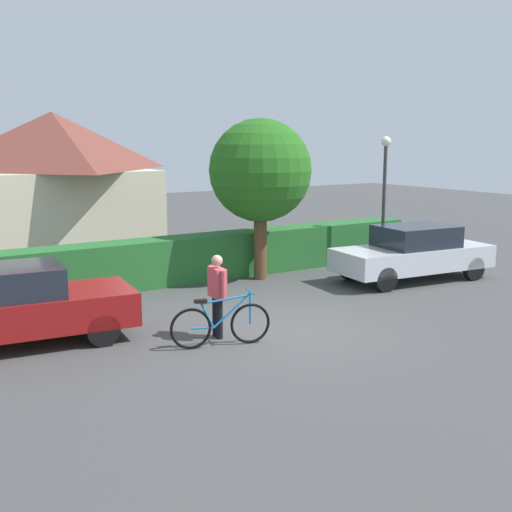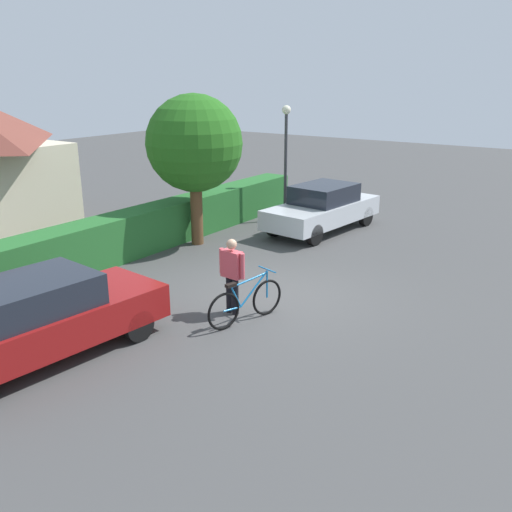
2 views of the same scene
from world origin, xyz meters
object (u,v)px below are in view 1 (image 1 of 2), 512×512
Objects in this scene: parked_car_near at (8,307)px; fire_hydrant at (56,296)px; bicycle at (221,324)px; person_rider at (217,290)px; street_lamp at (385,182)px; tree_kerbside at (260,171)px; parked_car_far at (413,253)px.

parked_car_near reaches higher than fire_hydrant.
person_rider is at bearing 67.88° from bicycle.
street_lamp is 3.80m from tree_kerbside.
street_lamp reaches higher than parked_car_near.
fire_hydrant is at bearing 169.63° from parked_car_far.
person_rider is at bearing -156.04° from street_lamp.
fire_hydrant is (-9.17, -0.05, -2.01)m from street_lamp.
tree_kerbside reaches higher than bicycle.
bicycle is 8.37m from street_lamp.
fire_hydrant is (-1.90, 3.57, 0.01)m from bicycle.
tree_kerbside is (-3.73, 0.60, 0.37)m from street_lamp.
parked_car_far is at bearing -34.57° from tree_kerbside.
tree_kerbside is at bearing 6.84° from fire_hydrant.
parked_car_far is at bearing 16.23° from bicycle.
street_lamp is 9.39m from fire_hydrant.
bicycle is at bearing -112.12° from person_rider.
bicycle is at bearing -61.93° from fire_hydrant.
person_rider is 5.37m from tree_kerbside.
parked_car_near is 3.66m from person_rider.
tree_kerbside is at bearing 48.24° from person_rider.
parked_car_far is 6.77m from person_rider.
parked_car_far is 1.05× the size of tree_kerbside.
tree_kerbside reaches higher than parked_car_near.
parked_car_near is at bearing 147.76° from bicycle.
street_lamp is 0.89× the size of tree_kerbside.
fire_hydrant is at bearing 124.11° from person_rider.
bicycle is 2.17× the size of fire_hydrant.
street_lamp is at bearing 23.96° from person_rider.
tree_kerbside reaches higher than person_rider.
parked_car_far is 2.80× the size of person_rider.
person_rider is (0.19, 0.47, 0.49)m from bicycle.
bicycle is (-6.79, -1.98, -0.32)m from parked_car_far.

